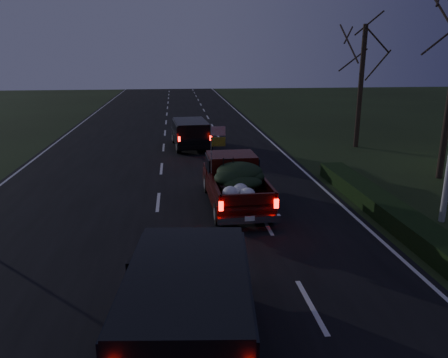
{
  "coord_description": "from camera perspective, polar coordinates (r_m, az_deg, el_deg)",
  "views": [
    {
      "loc": [
        0.72,
        -10.74,
        5.4
      ],
      "look_at": [
        2.32,
        3.41,
        1.3
      ],
      "focal_mm": 35.0,
      "sensor_mm": 36.0,
      "label": 1
    }
  ],
  "objects": [
    {
      "name": "road_asphalt",
      "position": [
        12.04,
        -9.36,
        -10.77
      ],
      "size": [
        14.0,
        120.0,
        0.02
      ],
      "primitive_type": "cube",
      "color": "black",
      "rests_on": "ground"
    },
    {
      "name": "rear_suv",
      "position": [
        8.08,
        -4.65,
        -15.88
      ],
      "size": [
        2.67,
        5.4,
        1.5
      ],
      "rotation": [
        0.0,
        0.0,
        -0.1
      ],
      "color": "black",
      "rests_on": "ground"
    },
    {
      "name": "hedge_row",
      "position": [
        16.28,
        19.75,
        -3.18
      ],
      "size": [
        1.0,
        10.0,
        0.6
      ],
      "primitive_type": "cube",
      "color": "black",
      "rests_on": "ground"
    },
    {
      "name": "bare_tree_far",
      "position": [
        26.99,
        17.72,
        14.97
      ],
      "size": [
        3.6,
        3.6,
        7.0
      ],
      "color": "black",
      "rests_on": "ground"
    },
    {
      "name": "pickup_truck",
      "position": [
        15.91,
        1.47,
        -0.05
      ],
      "size": [
        2.06,
        5.07,
        2.63
      ],
      "rotation": [
        0.0,
        0.0,
        0.03
      ],
      "color": "#3C0C08",
      "rests_on": "ground"
    },
    {
      "name": "lead_suv",
      "position": [
        25.94,
        -4.39,
        6.25
      ],
      "size": [
        2.27,
        4.74,
        1.33
      ],
      "rotation": [
        0.0,
        0.0,
        0.08
      ],
      "color": "black",
      "rests_on": "ground"
    },
    {
      "name": "ground",
      "position": [
        12.04,
        -9.36,
        -10.81
      ],
      "size": [
        120.0,
        120.0,
        0.0
      ],
      "primitive_type": "plane",
      "color": "black",
      "rests_on": "ground"
    }
  ]
}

